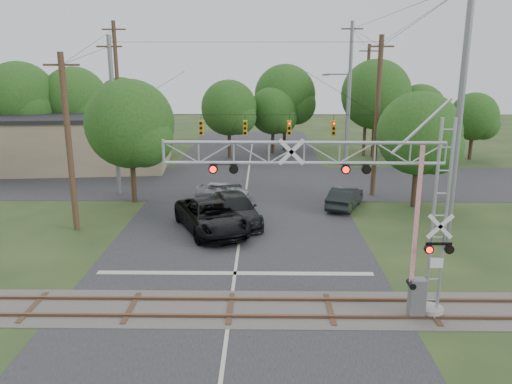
{
  "coord_description": "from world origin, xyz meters",
  "views": [
    {
      "loc": [
        1.29,
        -16.19,
        9.64
      ],
      "look_at": [
        0.96,
        7.5,
        3.46
      ],
      "focal_mm": 35.0,
      "sensor_mm": 36.0,
      "label": 1
    }
  ],
  "objects_px": {
    "pickup_black": "(211,216)",
    "commercial_building": "(55,141)",
    "sedan_silver": "(223,191)",
    "crossing_gantry": "(355,199)",
    "traffic_signal_span": "(258,119)",
    "car_dark": "(235,209)",
    "streetlight": "(345,118)"
  },
  "relations": [
    {
      "from": "traffic_signal_span",
      "to": "commercial_building",
      "type": "bearing_deg",
      "value": 152.1
    },
    {
      "from": "traffic_signal_span",
      "to": "sedan_silver",
      "type": "relative_size",
      "value": 4.88
    },
    {
      "from": "crossing_gantry",
      "to": "commercial_building",
      "type": "xyz_separation_m",
      "value": [
        -23.01,
        28.55,
        -2.27
      ]
    },
    {
      "from": "sedan_silver",
      "to": "commercial_building",
      "type": "relative_size",
      "value": 0.18
    },
    {
      "from": "streetlight",
      "to": "pickup_black",
      "type": "bearing_deg",
      "value": -122.16
    },
    {
      "from": "crossing_gantry",
      "to": "car_dark",
      "type": "relative_size",
      "value": 1.8
    },
    {
      "from": "traffic_signal_span",
      "to": "streetlight",
      "type": "xyz_separation_m",
      "value": [
        7.52,
        7.69,
        -0.69
      ]
    },
    {
      "from": "commercial_building",
      "to": "crossing_gantry",
      "type": "bearing_deg",
      "value": -57.02
    },
    {
      "from": "traffic_signal_span",
      "to": "sedan_silver",
      "type": "height_order",
      "value": "traffic_signal_span"
    },
    {
      "from": "crossing_gantry",
      "to": "sedan_silver",
      "type": "height_order",
      "value": "crossing_gantry"
    },
    {
      "from": "pickup_black",
      "to": "car_dark",
      "type": "bearing_deg",
      "value": 28.93
    },
    {
      "from": "commercial_building",
      "to": "streetlight",
      "type": "distance_m",
      "value": 26.97
    },
    {
      "from": "traffic_signal_span",
      "to": "commercial_building",
      "type": "distance_m",
      "value": 21.98
    },
    {
      "from": "crossing_gantry",
      "to": "traffic_signal_span",
      "type": "distance_m",
      "value": 18.77
    },
    {
      "from": "pickup_black",
      "to": "commercial_building",
      "type": "xyz_separation_m",
      "value": [
        -16.6,
        18.63,
        1.56
      ]
    },
    {
      "from": "car_dark",
      "to": "sedan_silver",
      "type": "height_order",
      "value": "car_dark"
    },
    {
      "from": "car_dark",
      "to": "traffic_signal_span",
      "type": "bearing_deg",
      "value": 63.16
    },
    {
      "from": "commercial_building",
      "to": "streetlight",
      "type": "bearing_deg",
      "value": -11.22
    },
    {
      "from": "streetlight",
      "to": "traffic_signal_span",
      "type": "bearing_deg",
      "value": -134.36
    },
    {
      "from": "crossing_gantry",
      "to": "car_dark",
      "type": "distance_m",
      "value": 13.27
    },
    {
      "from": "traffic_signal_span",
      "to": "commercial_building",
      "type": "relative_size",
      "value": 0.88
    },
    {
      "from": "crossing_gantry",
      "to": "sedan_silver",
      "type": "xyz_separation_m",
      "value": [
        -6.27,
        16.9,
        -4.07
      ]
    },
    {
      "from": "sedan_silver",
      "to": "crossing_gantry",
      "type": "bearing_deg",
      "value": -148.23
    },
    {
      "from": "pickup_black",
      "to": "commercial_building",
      "type": "height_order",
      "value": "commercial_building"
    },
    {
      "from": "pickup_black",
      "to": "streetlight",
      "type": "xyz_separation_m",
      "value": [
        10.15,
        16.14,
        4.03
      ]
    },
    {
      "from": "crossing_gantry",
      "to": "car_dark",
      "type": "xyz_separation_m",
      "value": [
        -5.13,
        11.61,
        -3.87
      ]
    },
    {
      "from": "pickup_black",
      "to": "commercial_building",
      "type": "bearing_deg",
      "value": 107.93
    },
    {
      "from": "crossing_gantry",
      "to": "streetlight",
      "type": "relative_size",
      "value": 1.22
    },
    {
      "from": "sedan_silver",
      "to": "commercial_building",
      "type": "bearing_deg",
      "value": 66.6
    },
    {
      "from": "traffic_signal_span",
      "to": "car_dark",
      "type": "distance_m",
      "value": 8.38
    },
    {
      "from": "commercial_building",
      "to": "sedan_silver",
      "type": "bearing_deg",
      "value": -40.72
    },
    {
      "from": "car_dark",
      "to": "streetlight",
      "type": "distance_m",
      "value": 17.43
    }
  ]
}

